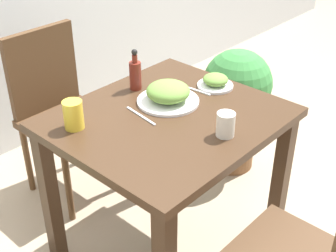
{
  "coord_description": "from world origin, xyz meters",
  "views": [
    {
      "loc": [
        -1.19,
        -1.08,
        1.66
      ],
      "look_at": [
        0.0,
        0.0,
        0.69
      ],
      "focal_mm": 50.0,
      "sensor_mm": 36.0,
      "label": 1
    }
  ],
  "objects_px": {
    "food_plate": "(168,94)",
    "juice_glass": "(73,115)",
    "side_plate": "(215,82)",
    "sauce_bottle": "(135,74)",
    "potted_plant_right": "(236,98)",
    "chair_far": "(59,106)",
    "drink_cup": "(226,124)"
  },
  "relations": [
    {
      "from": "juice_glass",
      "to": "drink_cup",
      "type": "bearing_deg",
      "value": -53.21
    },
    {
      "from": "chair_far",
      "to": "sauce_bottle",
      "type": "relative_size",
      "value": 4.79
    },
    {
      "from": "chair_far",
      "to": "sauce_bottle",
      "type": "xyz_separation_m",
      "value": [
        0.07,
        -0.51,
        0.32
      ]
    },
    {
      "from": "food_plate",
      "to": "juice_glass",
      "type": "xyz_separation_m",
      "value": [
        -0.39,
        0.13,
        0.02
      ]
    },
    {
      "from": "potted_plant_right",
      "to": "juice_glass",
      "type": "bearing_deg",
      "value": 179.88
    },
    {
      "from": "juice_glass",
      "to": "sauce_bottle",
      "type": "distance_m",
      "value": 0.39
    },
    {
      "from": "food_plate",
      "to": "juice_glass",
      "type": "height_order",
      "value": "juice_glass"
    },
    {
      "from": "sauce_bottle",
      "to": "chair_far",
      "type": "bearing_deg",
      "value": 97.66
    },
    {
      "from": "juice_glass",
      "to": "sauce_bottle",
      "type": "bearing_deg",
      "value": 9.56
    },
    {
      "from": "side_plate",
      "to": "potted_plant_right",
      "type": "xyz_separation_m",
      "value": [
        0.45,
        0.18,
        -0.32
      ]
    },
    {
      "from": "sauce_bottle",
      "to": "juice_glass",
      "type": "bearing_deg",
      "value": -170.44
    },
    {
      "from": "chair_far",
      "to": "potted_plant_right",
      "type": "distance_m",
      "value": 0.96
    },
    {
      "from": "chair_far",
      "to": "food_plate",
      "type": "bearing_deg",
      "value": -84.25
    },
    {
      "from": "potted_plant_right",
      "to": "side_plate",
      "type": "bearing_deg",
      "value": -158.36
    },
    {
      "from": "side_plate",
      "to": "sauce_bottle",
      "type": "height_order",
      "value": "sauce_bottle"
    },
    {
      "from": "drink_cup",
      "to": "juice_glass",
      "type": "bearing_deg",
      "value": 126.79
    },
    {
      "from": "potted_plant_right",
      "to": "chair_far",
      "type": "bearing_deg",
      "value": 143.07
    },
    {
      "from": "side_plate",
      "to": "juice_glass",
      "type": "height_order",
      "value": "juice_glass"
    },
    {
      "from": "chair_far",
      "to": "sauce_bottle",
      "type": "height_order",
      "value": "sauce_bottle"
    },
    {
      "from": "drink_cup",
      "to": "juice_glass",
      "type": "distance_m",
      "value": 0.57
    },
    {
      "from": "food_plate",
      "to": "side_plate",
      "type": "bearing_deg",
      "value": -12.91
    },
    {
      "from": "side_plate",
      "to": "potted_plant_right",
      "type": "relative_size",
      "value": 0.22
    },
    {
      "from": "side_plate",
      "to": "drink_cup",
      "type": "distance_m",
      "value": 0.4
    },
    {
      "from": "drink_cup",
      "to": "potted_plant_right",
      "type": "xyz_separation_m",
      "value": [
        0.75,
        0.45,
        -0.34
      ]
    },
    {
      "from": "side_plate",
      "to": "sauce_bottle",
      "type": "bearing_deg",
      "value": 135.28
    },
    {
      "from": "chair_far",
      "to": "drink_cup",
      "type": "relative_size",
      "value": 9.53
    },
    {
      "from": "food_plate",
      "to": "side_plate",
      "type": "xyz_separation_m",
      "value": [
        0.25,
        -0.06,
        -0.01
      ]
    },
    {
      "from": "chair_far",
      "to": "drink_cup",
      "type": "distance_m",
      "value": 1.07
    },
    {
      "from": "chair_far",
      "to": "drink_cup",
      "type": "bearing_deg",
      "value": -88.79
    },
    {
      "from": "food_plate",
      "to": "sauce_bottle",
      "type": "height_order",
      "value": "sauce_bottle"
    },
    {
      "from": "food_plate",
      "to": "potted_plant_right",
      "type": "relative_size",
      "value": 0.36
    },
    {
      "from": "side_plate",
      "to": "sauce_bottle",
      "type": "distance_m",
      "value": 0.35
    }
  ]
}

